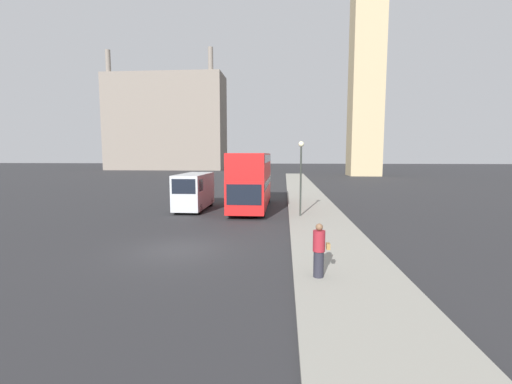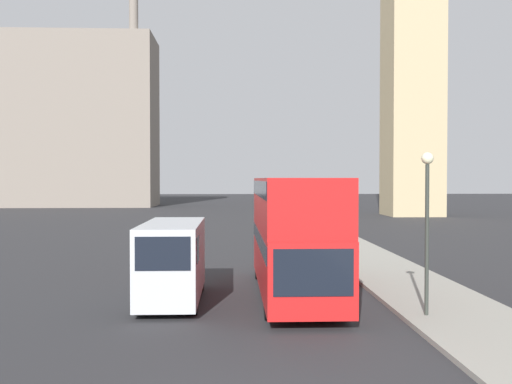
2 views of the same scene
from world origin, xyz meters
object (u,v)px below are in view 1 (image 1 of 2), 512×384
Objects in this scene: red_double_decker_bus at (251,178)px; pedestrian at (319,250)px; street_lamp at (301,166)px; white_van at (194,191)px.

pedestrian is (3.70, -15.25, -1.34)m from red_double_decker_bus.
white_van is at bearing 160.77° from street_lamp.
pedestrian is (8.02, -14.29, -0.42)m from white_van.
red_double_decker_bus is 15.75m from pedestrian.
street_lamp reaches higher than red_double_decker_bus.
white_van reaches higher than pedestrian.
white_van is at bearing 119.29° from pedestrian.
street_lamp reaches higher than pedestrian.
white_van is 3.09× the size of pedestrian.
street_lamp is (-0.08, 11.52, 2.40)m from pedestrian.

